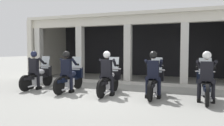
% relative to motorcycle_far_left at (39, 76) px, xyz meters
% --- Properties ---
extents(ground_plane, '(80.00, 80.00, 0.00)m').
position_rel_motorcycle_far_left_xyz_m(ground_plane, '(3.27, 2.55, -0.50)').
color(ground_plane, gray).
extents(station_building, '(11.79, 3.97, 3.46)m').
position_rel_motorcycle_far_left_xyz_m(station_building, '(3.12, 4.86, 1.69)').
color(station_building, black).
rests_on(station_building, ground).
extents(kerb_strip, '(11.29, 0.24, 0.12)m').
position_rel_motorcycle_far_left_xyz_m(kerb_strip, '(3.12, 2.35, -0.44)').
color(kerb_strip, '#B7B5AD').
rests_on(kerb_strip, ground).
extents(motorcycle_far_left, '(0.62, 2.04, 1.35)m').
position_rel_motorcycle_far_left_xyz_m(motorcycle_far_left, '(0.00, 0.00, 0.00)').
color(motorcycle_far_left, black).
rests_on(motorcycle_far_left, ground).
extents(police_officer_far_left, '(0.63, 0.61, 1.58)m').
position_rel_motorcycle_far_left_xyz_m(police_officer_far_left, '(-0.00, -0.28, 0.44)').
color(police_officer_far_left, black).
rests_on(police_officer_far_left, ground).
extents(motorcycle_left, '(0.62, 2.04, 1.35)m').
position_rel_motorcycle_far_left_xyz_m(motorcycle_left, '(1.63, -0.15, 0.00)').
color(motorcycle_left, black).
rests_on(motorcycle_left, ground).
extents(police_officer_left, '(0.63, 0.61, 1.58)m').
position_rel_motorcycle_far_left_xyz_m(police_officer_left, '(1.63, -0.44, 0.44)').
color(police_officer_left, black).
rests_on(police_officer_left, ground).
extents(motorcycle_center, '(0.62, 2.04, 1.35)m').
position_rel_motorcycle_far_left_xyz_m(motorcycle_center, '(3.27, -0.13, 0.00)').
color(motorcycle_center, black).
rests_on(motorcycle_center, ground).
extents(police_officer_center, '(0.63, 0.61, 1.58)m').
position_rel_motorcycle_far_left_xyz_m(police_officer_center, '(3.27, -0.41, 0.44)').
color(police_officer_center, black).
rests_on(police_officer_center, ground).
extents(motorcycle_right, '(0.62, 2.04, 1.35)m').
position_rel_motorcycle_far_left_xyz_m(motorcycle_right, '(4.90, -0.05, 0.00)').
color(motorcycle_right, black).
rests_on(motorcycle_right, ground).
extents(police_officer_right, '(0.63, 0.61, 1.58)m').
position_rel_motorcycle_far_left_xyz_m(police_officer_right, '(4.90, -0.33, 0.44)').
color(police_officer_right, black).
rests_on(police_officer_right, ground).
extents(motorcycle_far_right, '(0.62, 2.04, 1.35)m').
position_rel_motorcycle_far_left_xyz_m(motorcycle_far_right, '(6.54, -0.10, 0.00)').
color(motorcycle_far_right, black).
rests_on(motorcycle_far_right, ground).
extents(police_officer_far_right, '(0.63, 0.61, 1.58)m').
position_rel_motorcycle_far_left_xyz_m(police_officer_far_right, '(6.54, -0.39, 0.44)').
color(police_officer_far_right, black).
rests_on(police_officer_far_right, ground).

